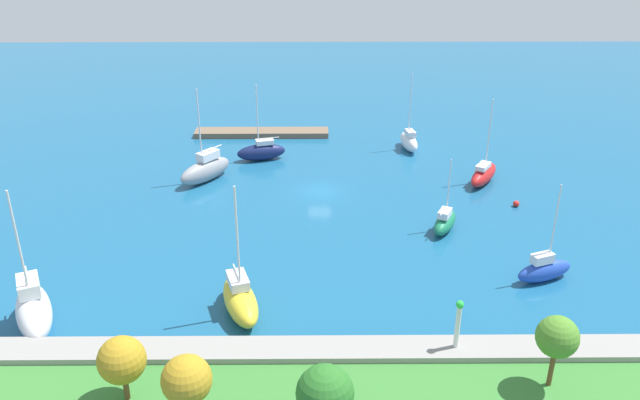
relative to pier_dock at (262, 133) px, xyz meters
The scene contains 17 objects.
water 20.18m from the pier_dock, 112.53° to the left, with size 160.00×160.00×0.00m, color #19567F.
pier_dock is the anchor object (origin of this frame).
breakwater 48.40m from the pier_dock, 99.19° to the left, with size 63.32×2.57×1.48m, color gray.
harbor_beacon 50.80m from the pier_dock, 109.52° to the left, with size 0.56×0.56×3.73m.
park_tree_midwest 54.90m from the pier_dock, 89.82° to the left, with size 2.97×2.97×5.02m.
park_tree_east 56.05m from the pier_dock, 113.57° to the left, with size 2.71×2.71×5.13m.
park_tree_center 52.61m from the pier_dock, 84.95° to the left, with size 3.01×3.01×4.49m.
park_tree_mideast 56.71m from the pier_dock, 97.90° to the left, with size 3.31×3.31×5.26m.
sailboat_white_along_channel 20.04m from the pier_dock, 163.78° to the left, with size 2.56×5.34×9.80m.
sailboat_blue_lone_south 45.57m from the pier_dock, 125.71° to the left, with size 5.47×3.27×8.86m.
sailboat_navy_center_basin 9.11m from the pier_dock, 94.04° to the left, with size 6.24×3.36×9.53m.
sailboat_gray_west_end 16.34m from the pier_dock, 71.25° to the left, with size 6.13×7.04×10.85m.
sailboat_red_near_pier 30.96m from the pier_dock, 148.16° to the left, with size 4.98×6.31×9.70m.
sailboat_green_by_breakwater 34.20m from the pier_dock, 125.50° to the left, with size 3.66×5.15×7.37m.
sailboat_yellow_inner_mooring 41.63m from the pier_dock, 91.91° to the left, with size 4.36×7.18×11.07m.
sailboat_white_far_south 45.53m from the pier_dock, 72.18° to the left, with size 5.28×7.53×11.58m.
mooring_buoy_red 36.23m from the pier_dock, 141.51° to the left, with size 0.67×0.67×0.67m, color red.
Camera 1 is at (0.45, 65.79, 29.95)m, focal length 36.80 mm.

